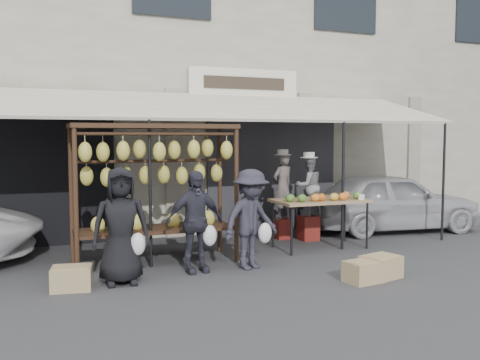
# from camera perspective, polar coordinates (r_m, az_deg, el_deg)

# --- Properties ---
(ground_plane) EXTENTS (90.00, 90.00, 0.00)m
(ground_plane) POSITION_cam_1_polar(r_m,az_deg,el_deg) (7.82, -0.29, -10.45)
(ground_plane) COLOR #2D2D30
(shophouse) EXTENTS (24.00, 6.15, 7.30)m
(shophouse) POSITION_cam_1_polar(r_m,az_deg,el_deg) (13.89, -10.42, 11.21)
(shophouse) COLOR #B6B09C
(shophouse) RESTS_ON ground_plane
(awning) EXTENTS (10.00, 2.35, 2.92)m
(awning) POSITION_cam_1_polar(r_m,az_deg,el_deg) (9.72, -5.25, 7.78)
(awning) COLOR beige
(awning) RESTS_ON ground_plane
(banana_rack) EXTENTS (2.60, 0.90, 2.24)m
(banana_rack) POSITION_cam_1_polar(r_m,az_deg,el_deg) (8.58, -9.03, 1.47)
(banana_rack) COLOR black
(banana_rack) RESTS_ON ground_plane
(produce_table) EXTENTS (1.70, 0.90, 1.04)m
(produce_table) POSITION_cam_1_polar(r_m,az_deg,el_deg) (9.79, 8.70, -2.22)
(produce_table) COLOR #997B5B
(produce_table) RESTS_ON ground_plane
(vendor_left) EXTENTS (0.55, 0.45, 1.32)m
(vendor_left) POSITION_cam_1_polar(r_m,az_deg,el_deg) (10.64, 4.57, -0.67)
(vendor_left) COLOR #635956
(vendor_left) RESTS_ON stool_left
(vendor_right) EXTENTS (0.58, 0.45, 1.18)m
(vendor_right) POSITION_cam_1_polar(r_m,az_deg,el_deg) (10.56, 7.33, -0.64)
(vendor_right) COLOR gray
(vendor_right) RESTS_ON stool_right
(customer_left) EXTENTS (0.82, 0.57, 1.62)m
(customer_left) POSITION_cam_1_polar(r_m,az_deg,el_deg) (7.56, -12.60, -4.79)
(customer_left) COLOR black
(customer_left) RESTS_ON ground_plane
(customer_mid) EXTENTS (0.94, 0.47, 1.53)m
(customer_mid) POSITION_cam_1_polar(r_m,az_deg,el_deg) (8.05, -4.86, -4.45)
(customer_mid) COLOR #2B2C37
(customer_mid) RESTS_ON ground_plane
(customer_right) EXTENTS (1.12, 0.85, 1.54)m
(customer_right) POSITION_cam_1_polar(r_m,az_deg,el_deg) (8.23, 1.14, -4.20)
(customer_right) COLOR #292833
(customer_right) RESTS_ON ground_plane
(stool_left) EXTENTS (0.32, 0.32, 0.40)m
(stool_left) POSITION_cam_1_polar(r_m,az_deg,el_deg) (10.75, 4.54, -5.22)
(stool_left) COLOR maroon
(stool_left) RESTS_ON ground_plane
(stool_right) EXTENTS (0.39, 0.39, 0.48)m
(stool_right) POSITION_cam_1_polar(r_m,az_deg,el_deg) (10.67, 7.29, -5.09)
(stool_right) COLOR maroon
(stool_right) RESTS_ON ground_plane
(crate_near_a) EXTENTS (0.54, 0.44, 0.30)m
(crate_near_a) POSITION_cam_1_polar(r_m,az_deg,el_deg) (7.78, 13.02, -9.52)
(crate_near_a) COLOR tan
(crate_near_a) RESTS_ON ground_plane
(crate_near_b) EXTENTS (0.62, 0.53, 0.32)m
(crate_near_b) POSITION_cam_1_polar(r_m,az_deg,el_deg) (8.07, 14.77, -8.95)
(crate_near_b) COLOR tan
(crate_near_b) RESTS_ON ground_plane
(crate_far) EXTENTS (0.58, 0.48, 0.31)m
(crate_far) POSITION_cam_1_polar(r_m,az_deg,el_deg) (7.57, -17.52, -9.96)
(crate_far) COLOR tan
(crate_far) RESTS_ON ground_plane
(sedan) EXTENTS (3.95, 2.01, 1.29)m
(sedan) POSITION_cam_1_polar(r_m,az_deg,el_deg) (11.99, 15.83, -2.21)
(sedan) COLOR #B5B5BB
(sedan) RESTS_ON ground_plane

